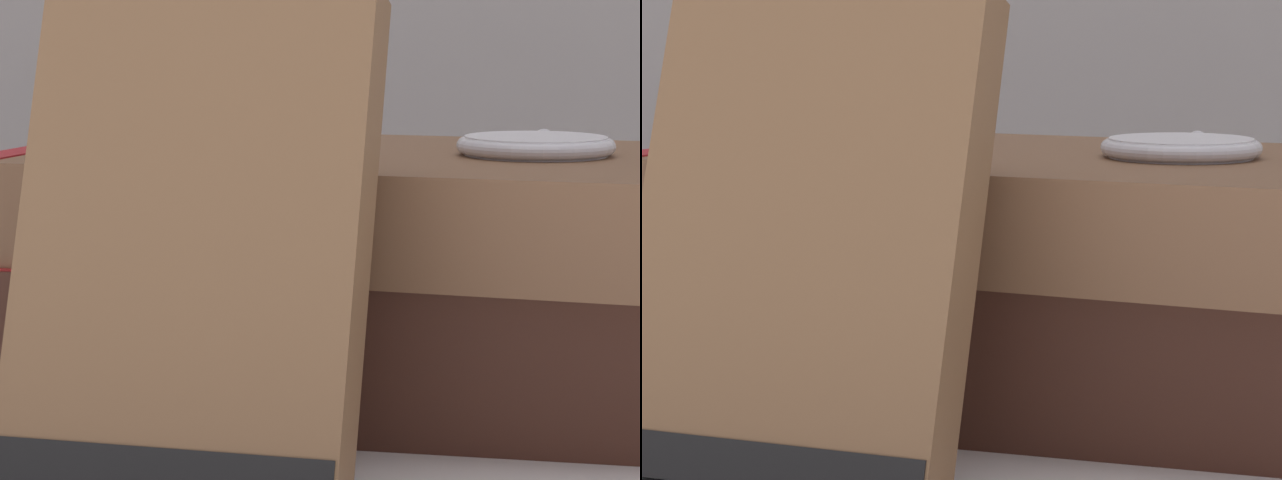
% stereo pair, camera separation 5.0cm
% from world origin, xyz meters
% --- Properties ---
extents(ground_plane, '(3.00, 3.00, 0.00)m').
position_xyz_m(ground_plane, '(0.00, 0.00, 0.00)').
color(ground_plane, silver).
extents(book_flat_bottom, '(0.22, 0.15, 0.05)m').
position_xyz_m(book_flat_bottom, '(-0.02, 0.06, 0.02)').
color(book_flat_bottom, '#422319').
rests_on(book_flat_bottom, ground_plane).
extents(book_flat_top, '(0.23, 0.15, 0.03)m').
position_xyz_m(book_flat_top, '(-0.03, 0.05, 0.06)').
color(book_flat_top, brown).
rests_on(book_flat_top, book_flat_bottom).
extents(book_leaning_front, '(0.09, 0.06, 0.13)m').
position_xyz_m(book_leaning_front, '(-0.05, -0.05, 0.06)').
color(book_leaning_front, brown).
rests_on(book_leaning_front, ground_plane).
extents(pocket_watch, '(0.05, 0.05, 0.01)m').
position_xyz_m(pocket_watch, '(0.03, 0.05, 0.08)').
color(pocket_watch, silver).
rests_on(pocket_watch, book_flat_top).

